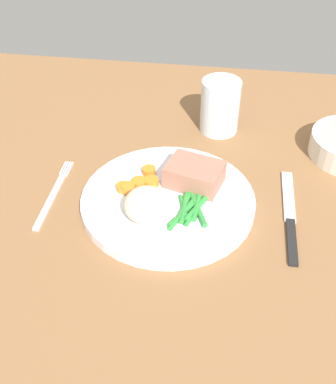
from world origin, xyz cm
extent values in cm
cube|color=brown|center=(0.00, 0.00, 1.00)|extent=(120.00, 90.00, 2.00)
cylinder|color=white|center=(-2.75, -3.86, 2.80)|extent=(26.73, 26.73, 1.60)
cube|color=#A86B56|center=(0.85, 0.35, 5.40)|extent=(9.77, 8.25, 3.59)
ellipsoid|color=beige|center=(-5.16, -8.67, 6.00)|extent=(6.52, 6.47, 4.79)
cylinder|color=orange|center=(-7.61, -1.74, 4.13)|extent=(2.11, 2.11, 1.05)
cylinder|color=orange|center=(-5.68, -1.35, 4.15)|extent=(2.20, 2.20, 1.10)
cylinder|color=orange|center=(-9.05, -3.48, 4.25)|extent=(2.12, 2.12, 1.30)
cylinder|color=orange|center=(-6.65, 1.43, 4.15)|extent=(2.17, 2.17, 1.10)
cylinder|color=orange|center=(-5.81, -1.28, 4.12)|extent=(2.43, 2.43, 1.03)
cylinder|color=orange|center=(-9.86, -3.20, 4.12)|extent=(2.17, 2.17, 1.05)
cylinder|color=orange|center=(-7.69, -1.66, 4.10)|extent=(2.36, 2.36, 0.99)
cylinder|color=#2D8C38|center=(2.12, -6.49, 4.00)|extent=(3.36, 6.82, 0.80)
cylinder|color=#2D8C38|center=(0.22, -5.97, 3.94)|extent=(0.70, 5.99, 0.69)
cylinder|color=#2D8C38|center=(-0.03, -6.50, 3.91)|extent=(2.34, 5.73, 0.63)
cylinder|color=#2D8C38|center=(0.06, -6.67, 4.01)|extent=(0.86, 5.66, 0.81)
cylinder|color=#2D8C38|center=(1.84, -5.76, 4.04)|extent=(1.21, 6.01, 0.87)
cylinder|color=#2D8C38|center=(0.18, -5.82, 3.97)|extent=(1.81, 6.42, 0.74)
cylinder|color=#2D8C38|center=(-0.25, -7.42, 3.92)|extent=(4.03, 6.18, 0.63)
cylinder|color=#2D8C38|center=(2.04, -5.78, 4.03)|extent=(3.87, 7.11, 0.86)
cylinder|color=#2D8C38|center=(-0.19, -7.32, 3.95)|extent=(3.76, 7.84, 0.70)
cylinder|color=#2D8C38|center=(1.94, -6.14, 3.92)|extent=(3.15, 7.73, 0.64)
cube|color=silver|center=(-21.06, -5.86, 2.20)|extent=(1.00, 13.00, 0.40)
cube|color=silver|center=(-21.66, 2.44, 2.20)|extent=(0.24, 3.60, 0.40)
cube|color=silver|center=(-21.26, 2.44, 2.20)|extent=(0.24, 3.60, 0.40)
cube|color=silver|center=(-20.86, 2.44, 2.20)|extent=(0.24, 3.60, 0.40)
cube|color=silver|center=(-20.46, 2.44, 2.20)|extent=(0.24, 3.60, 0.40)
cube|color=black|center=(15.80, -9.36, 2.20)|extent=(1.30, 9.00, 0.64)
cube|color=silver|center=(15.80, 0.64, 2.20)|extent=(1.70, 12.00, 0.40)
cylinder|color=silver|center=(3.61, 18.71, 6.96)|extent=(7.14, 7.14, 9.93)
cylinder|color=silver|center=(3.61, 18.71, 4.72)|extent=(6.57, 6.57, 5.44)
camera|label=1|loc=(5.06, -57.80, 51.15)|focal=44.26mm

